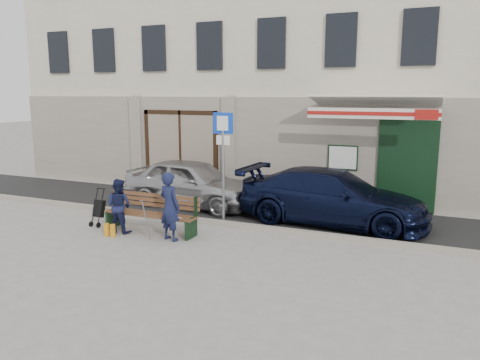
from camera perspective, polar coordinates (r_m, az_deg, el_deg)
The scene contains 11 objects.
ground at distance 10.70m, azimuth -5.41°, elevation -7.64°, with size 80.00×80.00×0.00m, color #9E9991.
asphalt_lane at distance 13.38m, azimuth 0.96°, elevation -3.81°, with size 60.00×3.20×0.01m, color #282828.
curb at distance 11.96m, azimuth -1.96°, elevation -5.32°, with size 60.00×0.18×0.12m, color #9E9384.
building at distance 18.10m, azimuth 7.73°, elevation 15.72°, with size 20.00×8.27×10.00m.
car_silver at distance 13.92m, azimuth -5.89°, elevation -0.32°, with size 1.68×4.18×1.42m, color #A9A9AE.
car_navy at distance 12.24m, azimuth 11.20°, elevation -2.04°, with size 1.97×4.84×1.41m, color black.
parking_sign at distance 11.80m, azimuth -2.07°, elevation 3.74°, with size 0.53×0.08×2.85m.
bench at distance 11.54m, azimuth -11.03°, elevation -4.05°, with size 2.40×1.17×0.98m.
man at distance 10.77m, azimuth -8.56°, elevation -3.21°, with size 0.58×0.38×1.58m, color #161B3C.
woman at distance 11.64m, azimuth -14.54°, elevation -3.05°, with size 0.64×0.50×1.32m, color #151A3B.
stroller at distance 12.43m, azimuth -16.83°, elevation -3.45°, with size 0.29×0.40×0.95m.
Camera 1 is at (4.91, -8.89, 3.35)m, focal length 35.00 mm.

